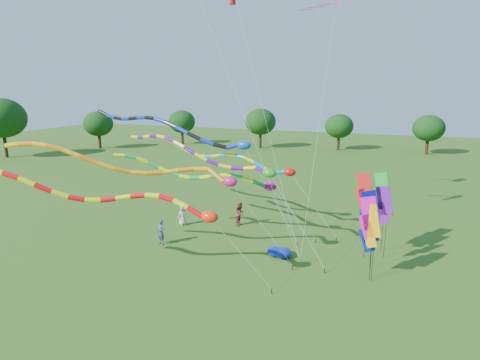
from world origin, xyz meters
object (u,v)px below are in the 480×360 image
at_px(tube_kite_red, 129,200).
at_px(person_c, 240,214).
at_px(tube_kite_orange, 144,167).
at_px(person_a, 183,215).
at_px(person_b, 161,232).
at_px(blue_nylon_heap, 282,255).

height_order(tube_kite_red, person_c, tube_kite_red).
relative_size(tube_kite_red, tube_kite_orange, 0.91).
bearing_deg(tube_kite_red, tube_kite_orange, 90.51).
height_order(person_a, person_b, person_b).
bearing_deg(person_a, blue_nylon_heap, -71.07).
relative_size(tube_kite_red, person_b, 7.88).
xyz_separation_m(tube_kite_orange, blue_nylon_heap, (7.03, 3.93, -5.75)).
xyz_separation_m(tube_kite_red, blue_nylon_heap, (6.43, 6.21, -4.45)).
xyz_separation_m(tube_kite_red, person_c, (1.69, 11.04, -3.78)).
bearing_deg(person_a, person_b, -132.33).
bearing_deg(tube_kite_orange, person_c, 57.60).
bearing_deg(person_c, tube_kite_red, 176.25).
distance_m(tube_kite_orange, person_a, 9.00).
bearing_deg(blue_nylon_heap, person_a, 160.24).
relative_size(blue_nylon_heap, person_c, 1.01).
distance_m(tube_kite_red, person_c, 11.79).
relative_size(tube_kite_orange, person_a, 9.62).
distance_m(tube_kite_red, tube_kite_orange, 2.69).
bearing_deg(person_b, tube_kite_orange, -48.74).
bearing_deg(person_a, tube_kite_orange, -126.82).
relative_size(tube_kite_orange, person_b, 8.68).
bearing_deg(tube_kite_orange, tube_kite_red, -93.01).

